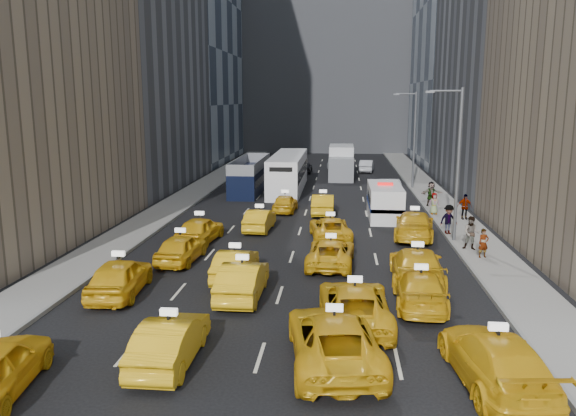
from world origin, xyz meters
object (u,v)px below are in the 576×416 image
(taxi_3, at_px, (496,359))
(nypd_van, at_px, (385,202))
(taxi_1, at_px, (170,341))
(city_bus, at_px, (288,173))
(box_truck, at_px, (341,162))
(double_decker, at_px, (250,175))
(taxi_2, at_px, (334,338))
(pedestrian_0, at_px, (483,243))

(taxi_3, height_order, nypd_van, nypd_van)
(taxi_1, xyz_separation_m, nypd_van, (8.53, 23.29, 0.39))
(city_bus, xyz_separation_m, box_truck, (4.86, 8.70, 0.02))
(double_decker, relative_size, city_bus, 0.80)
(taxi_3, distance_m, box_truck, 44.18)
(city_bus, bearing_deg, taxi_1, -92.14)
(double_decker, xyz_separation_m, city_bus, (3.40, 0.97, 0.17))
(taxi_1, height_order, nypd_van, nypd_van)
(double_decker, bearing_deg, box_truck, 50.33)
(nypd_van, bearing_deg, box_truck, 104.93)
(taxi_3, bearing_deg, double_decker, -75.60)
(taxi_1, bearing_deg, taxi_3, 177.26)
(taxi_2, bearing_deg, taxi_1, -2.25)
(nypd_van, distance_m, pedestrian_0, 11.25)
(city_bus, relative_size, pedestrian_0, 8.38)
(nypd_van, distance_m, box_truck, 20.40)
(double_decker, bearing_deg, nypd_van, -41.79)
(taxi_2, bearing_deg, city_bus, -89.81)
(taxi_2, xyz_separation_m, nypd_van, (3.28, 22.80, 0.32))
(taxi_1, distance_m, taxi_2, 5.26)
(taxi_1, bearing_deg, box_truck, -97.07)
(city_bus, distance_m, box_truck, 9.96)
(taxi_2, relative_size, nypd_van, 0.97)
(taxi_1, relative_size, taxi_3, 0.82)
(taxi_3, relative_size, box_truck, 0.75)
(taxi_3, bearing_deg, city_bus, -81.15)
(city_bus, bearing_deg, taxi_2, -83.44)
(taxi_3, xyz_separation_m, nypd_van, (-1.50, 23.78, 0.34))
(taxi_2, height_order, nypd_van, nypd_van)
(taxi_2, relative_size, pedestrian_0, 3.84)
(nypd_van, bearing_deg, pedestrian_0, -61.02)
(taxi_2, height_order, pedestrian_0, pedestrian_0)
(taxi_2, xyz_separation_m, double_decker, (-8.10, 33.29, 0.66))
(double_decker, distance_m, pedestrian_0, 26.13)
(taxi_1, bearing_deg, taxi_2, -174.61)
(nypd_van, bearing_deg, taxi_1, -103.97)
(taxi_1, xyz_separation_m, box_truck, (5.41, 43.44, 0.92))
(double_decker, relative_size, box_truck, 1.39)
(taxi_3, height_order, city_bus, city_bus)
(taxi_3, relative_size, nypd_van, 0.91)
(taxi_1, distance_m, nypd_van, 24.81)
(nypd_van, relative_size, double_decker, 0.59)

